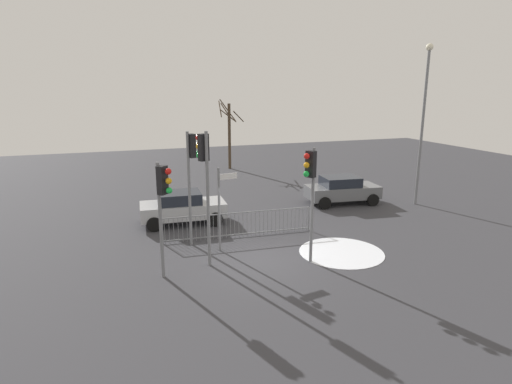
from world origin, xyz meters
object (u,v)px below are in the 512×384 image
Objects in this scene: traffic_light_foreground_right at (192,163)px; car_silver_mid at (182,207)px; direction_sign_post at (221,205)px; bare_tree_left at (229,133)px; car_grey_far at (342,189)px; street_lamp at (424,111)px; traffic_light_foreground_left at (163,195)px; traffic_light_mid_left at (311,180)px; traffic_light_rear_left at (204,169)px.

traffic_light_foreground_right is 1.15× the size of car_silver_mid.
bare_tree_left is (4.86, 16.13, 0.96)m from direction_sign_post.
bare_tree_left is at bearing 110.02° from car_grey_far.
car_grey_far is at bearing 158.45° from street_lamp.
traffic_light_foreground_right is at bearing -160.73° from traffic_light_foreground_left.
traffic_light_foreground_right is (-3.44, 3.19, 0.26)m from traffic_light_mid_left.
bare_tree_left is at bearing -35.99° from traffic_light_mid_left.
traffic_light_foreground_left is at bearing -111.80° from bare_tree_left.
car_grey_far is (5.21, 6.65, -2.25)m from traffic_light_mid_left.
traffic_light_foreground_left is 1.19× the size of direction_sign_post.
street_lamp is 1.56× the size of bare_tree_left.
traffic_light_rear_left is at bearing -136.16° from direction_sign_post.
traffic_light_mid_left is 0.92× the size of traffic_light_foreground_right.
traffic_light_foreground_left reaches higher than direction_sign_post.
car_grey_far is 1.01× the size of car_silver_mid.
car_grey_far is 8.67m from car_silver_mid.
street_lamp is at bearing 156.25° from traffic_light_foreground_left.
direction_sign_post is 0.81× the size of car_grey_far.
traffic_light_mid_left is 1.07× the size of traffic_light_foreground_left.
direction_sign_post is 0.82× the size of car_silver_mid.
direction_sign_post is at bearing 26.79° from traffic_light_foreground_right.
car_silver_mid is at bearing 0.79° from traffic_light_mid_left.
traffic_light_foreground_left reaches higher than car_silver_mid.
traffic_light_mid_left is 8.74m from car_grey_far.
car_grey_far is (7.82, 4.51, -1.03)m from direction_sign_post.
car_silver_mid is (-0.03, 4.95, -2.67)m from traffic_light_rear_left.
traffic_light_rear_left is 0.89× the size of bare_tree_left.
street_lamp is (3.66, -1.44, 4.11)m from car_grey_far.
street_lamp is at bearing -5.91° from traffic_light_rear_left.
traffic_light_foreground_right reaches higher than car_grey_far.
car_grey_far is at bearing 7.85° from car_silver_mid.
traffic_light_rear_left is 3.60m from traffic_light_mid_left.
traffic_light_mid_left is at bearing -149.55° from street_lamp.
direction_sign_post is (2.29, 1.75, -1.01)m from traffic_light_foreground_left.
car_grey_far is 0.48× the size of street_lamp.
bare_tree_left reaches higher than car_grey_far.
traffic_light_foreground_left is 3.18m from traffic_light_foreground_right.
car_grey_far is (10.11, 6.25, -2.04)m from traffic_light_foreground_left.
traffic_light_foreground_right is 0.55× the size of street_lamp.
car_silver_mid is (-0.83, 3.87, -1.03)m from direction_sign_post.
bare_tree_left reaches higher than car_silver_mid.
traffic_light_foreground_left is 0.98× the size of car_silver_mid.
traffic_light_foreground_left is 6.15m from car_silver_mid.
traffic_light_rear_left is 1.20× the size of car_silver_mid.
traffic_light_mid_left reaches higher than traffic_light_foreground_left.
bare_tree_left reaches higher than traffic_light_rear_left.
traffic_light_foreground_left is at bearing -142.57° from car_grey_far.
street_lamp is (12.31, 2.02, 1.60)m from traffic_light_foreground_right.
traffic_light_foreground_left is 19.25m from bare_tree_left.
traffic_light_rear_left is 1.14× the size of traffic_light_mid_left.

